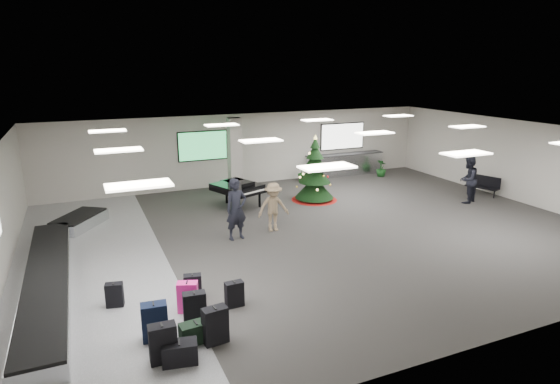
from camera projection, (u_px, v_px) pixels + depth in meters
name	position (u px, v px, depth m)	size (l,w,h in m)	color
ground	(318.00, 231.00, 15.38)	(18.00, 18.00, 0.00)	#34322F
room_envelope	(300.00, 159.00, 15.21)	(18.02, 14.02, 3.21)	beige
baggage_carousel	(55.00, 266.00, 12.23)	(2.28, 9.71, 0.43)	silver
service_counter	(345.00, 164.00, 23.04)	(4.05, 0.65, 1.08)	silver
suitcase_0	(215.00, 325.00, 9.15)	(0.51, 0.33, 0.77)	black
suitcase_1	(195.00, 309.00, 9.79)	(0.50, 0.30, 0.75)	black
pink_suitcase	(188.00, 297.00, 10.31)	(0.51, 0.39, 0.72)	#F01F8B
suitcase_3	(193.00, 287.00, 10.88)	(0.44, 0.30, 0.63)	black
navy_suitcase	(155.00, 322.00, 9.25)	(0.53, 0.35, 0.80)	black
suitcase_5	(163.00, 343.00, 8.56)	(0.51, 0.29, 0.77)	black
green_duffel	(196.00, 332.00, 9.21)	(0.65, 0.37, 0.44)	black
suitcase_7	(234.00, 294.00, 10.55)	(0.42, 0.23, 0.62)	black
suitcase_8	(115.00, 295.00, 10.55)	(0.42, 0.29, 0.58)	black
black_duffel	(180.00, 353.00, 8.56)	(0.70, 0.46, 0.44)	black
christmas_tree	(315.00, 178.00, 18.74)	(1.86, 1.86, 2.65)	#690C09
grand_piano	(238.00, 188.00, 17.84)	(1.99, 2.24, 1.06)	black
bench	(484.00, 185.00, 19.48)	(0.85, 1.38, 0.83)	black
traveler_a	(236.00, 209.00, 14.49)	(0.71, 0.47, 1.94)	black
traveler_b	(273.00, 207.00, 15.26)	(1.05, 0.60, 1.62)	#967D5D
traveler_bench	(468.00, 180.00, 18.36)	(0.91, 0.71, 1.87)	black
potted_plant_left	(303.00, 173.00, 21.82)	(0.47, 0.38, 0.86)	#133912
potted_plant_right	(381.00, 168.00, 22.82)	(0.47, 0.47, 0.83)	#133912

